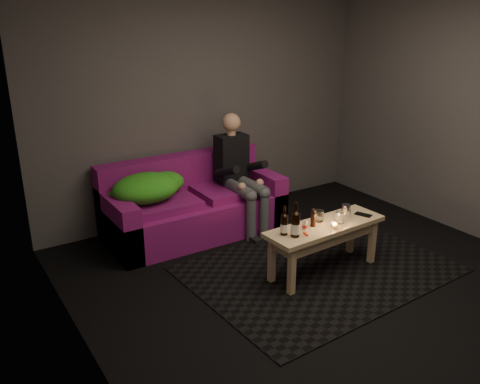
# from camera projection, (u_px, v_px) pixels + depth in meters

# --- Properties ---
(floor) EXTENTS (4.50, 4.50, 0.00)m
(floor) POSITION_uv_depth(u_px,v_px,m) (342.00, 295.00, 4.25)
(floor) COLOR black
(floor) RESTS_ON ground
(room) EXTENTS (4.50, 4.50, 4.50)m
(room) POSITION_uv_depth(u_px,v_px,m) (315.00, 90.00, 4.06)
(room) COLOR silver
(room) RESTS_ON ground
(rug) EXTENTS (2.39, 1.79, 0.01)m
(rug) POSITION_uv_depth(u_px,v_px,m) (319.00, 269.00, 4.66)
(rug) COLOR black
(rug) RESTS_ON floor
(sofa) EXTENTS (1.85, 0.83, 0.79)m
(sofa) POSITION_uv_depth(u_px,v_px,m) (193.00, 207.00, 5.36)
(sofa) COLOR #750F5C
(sofa) RESTS_ON floor
(green_blanket) EXTENTS (0.81, 0.55, 0.28)m
(green_blanket) POSITION_uv_depth(u_px,v_px,m) (148.00, 187.00, 5.01)
(green_blanket) COLOR #238E19
(green_blanket) RESTS_ON sofa
(person) EXTENTS (0.33, 0.77, 1.23)m
(person) POSITION_uv_depth(u_px,v_px,m) (239.00, 171.00, 5.37)
(person) COLOR black
(person) RESTS_ON sofa
(coffee_table) EXTENTS (1.17, 0.42, 0.47)m
(coffee_table) POSITION_uv_depth(u_px,v_px,m) (325.00, 233.00, 4.49)
(coffee_table) COLOR tan
(coffee_table) RESTS_ON rug
(beer_bottle_a) EXTENTS (0.06, 0.06, 0.25)m
(beer_bottle_a) POSITION_uv_depth(u_px,v_px,m) (284.00, 224.00, 4.23)
(beer_bottle_a) COLOR black
(beer_bottle_a) RESTS_ON coffee_table
(beer_bottle_b) EXTENTS (0.08, 0.08, 0.30)m
(beer_bottle_b) POSITION_uv_depth(u_px,v_px,m) (295.00, 224.00, 4.19)
(beer_bottle_b) COLOR black
(beer_bottle_b) RESTS_ON coffee_table
(salt_shaker) EXTENTS (0.05, 0.05, 0.08)m
(salt_shaker) POSITION_uv_depth(u_px,v_px,m) (305.00, 225.00, 4.34)
(salt_shaker) COLOR silver
(salt_shaker) RESTS_ON coffee_table
(pepper_mill) EXTENTS (0.06, 0.06, 0.13)m
(pepper_mill) POSITION_uv_depth(u_px,v_px,m) (313.00, 220.00, 4.40)
(pepper_mill) COLOR black
(pepper_mill) RESTS_ON coffee_table
(tumbler_back) EXTENTS (0.11, 0.11, 0.10)m
(tumbler_back) POSITION_uv_depth(u_px,v_px,m) (319.00, 216.00, 4.52)
(tumbler_back) COLOR white
(tumbler_back) RESTS_ON coffee_table
(tealight) EXTENTS (0.07, 0.07, 0.05)m
(tealight) POSITION_uv_depth(u_px,v_px,m) (334.00, 225.00, 4.37)
(tealight) COLOR white
(tealight) RESTS_ON coffee_table
(tumbler_front) EXTENTS (0.09, 0.09, 0.10)m
(tumbler_front) POSITION_uv_depth(u_px,v_px,m) (339.00, 218.00, 4.47)
(tumbler_front) COLOR white
(tumbler_front) RESTS_ON coffee_table
(steel_cup) EXTENTS (0.10, 0.10, 0.11)m
(steel_cup) POSITION_uv_depth(u_px,v_px,m) (346.00, 211.00, 4.62)
(steel_cup) COLOR silver
(steel_cup) RESTS_ON coffee_table
(smartphone) EXTENTS (0.12, 0.17, 0.01)m
(smartphone) POSITION_uv_depth(u_px,v_px,m) (363.00, 215.00, 4.66)
(smartphone) COLOR black
(smartphone) RESTS_ON coffee_table
(red_lighter) EXTENTS (0.03, 0.07, 0.01)m
(red_lighter) POSITION_uv_depth(u_px,v_px,m) (306.00, 234.00, 4.25)
(red_lighter) COLOR red
(red_lighter) RESTS_ON coffee_table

